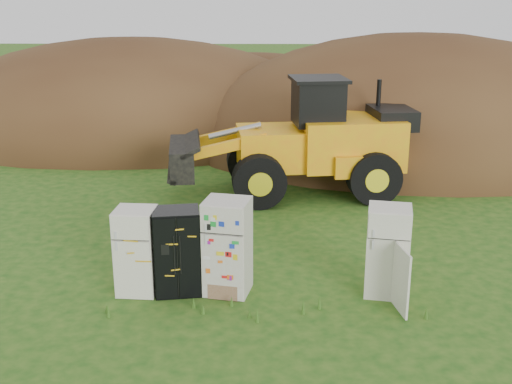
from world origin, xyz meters
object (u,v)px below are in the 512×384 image
at_px(fridge_leftmost, 137,251).
at_px(fridge_black_side, 177,251).
at_px(fridge_open_door, 388,251).
at_px(fridge_sticker, 227,247).
at_px(wheel_loader, 288,137).

height_order(fridge_leftmost, fridge_black_side, fridge_leftmost).
height_order(fridge_leftmost, fridge_open_door, fridge_open_door).
bearing_deg(fridge_open_door, fridge_leftmost, -169.55).
xyz_separation_m(fridge_black_side, fridge_open_door, (4.05, -0.01, 0.04)).
bearing_deg(fridge_leftmost, fridge_black_side, 4.18).
bearing_deg(fridge_black_side, fridge_leftmost, 171.44).
height_order(fridge_black_side, fridge_open_door, fridge_open_door).
relative_size(fridge_sticker, fridge_open_door, 1.07).
relative_size(fridge_black_side, wheel_loader, 0.24).
distance_m(fridge_open_door, wheel_loader, 6.61).
bearing_deg(fridge_sticker, fridge_leftmost, -167.65).
bearing_deg(fridge_black_side, fridge_open_door, -8.94).
relative_size(fridge_sticker, wheel_loader, 0.27).
relative_size(fridge_leftmost, fridge_open_door, 0.96).
xyz_separation_m(fridge_sticker, fridge_open_door, (3.08, -0.03, -0.06)).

